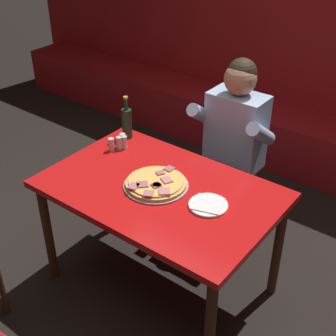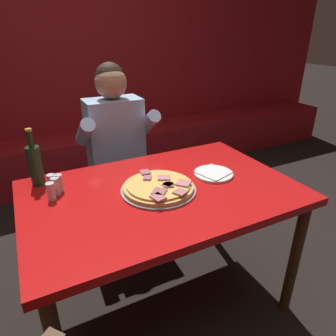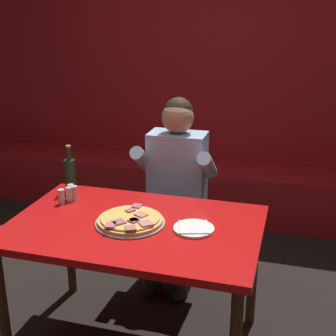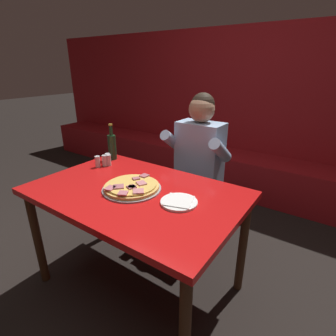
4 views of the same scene
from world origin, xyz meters
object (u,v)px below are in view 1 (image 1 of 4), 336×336
object	(u,v)px
main_dining_table	(160,199)
shaker_red_pepper_flakes	(111,145)
plate_white_paper	(208,205)
shaker_parmesan	(123,140)
diner_seated_blue_shirt	(229,145)
pizza	(156,184)
beer_bottle	(127,122)
shaker_oregano	(124,143)
shaker_black_pepper	(119,144)

from	to	relation	value
main_dining_table	shaker_red_pepper_flakes	distance (m)	0.53
plate_white_paper	shaker_parmesan	bearing A→B (deg)	165.19
plate_white_paper	diner_seated_blue_shirt	bearing A→B (deg)	112.78
pizza	beer_bottle	size ratio (longest dim) A/B	1.26
main_dining_table	shaker_oregano	xyz separation A→B (m)	(-0.45, 0.21, 0.12)
shaker_parmesan	shaker_oregano	xyz separation A→B (m)	(0.03, -0.02, 0.00)
beer_bottle	shaker_oregano	bearing A→B (deg)	-55.87
main_dining_table	plate_white_paper	world-z (taller)	plate_white_paper
shaker_parmesan	main_dining_table	bearing A→B (deg)	-25.06
main_dining_table	shaker_red_pepper_flakes	world-z (taller)	shaker_red_pepper_flakes
main_dining_table	pizza	distance (m)	0.10
pizza	diner_seated_blue_shirt	distance (m)	0.73
pizza	shaker_black_pepper	xyz separation A→B (m)	(-0.45, 0.19, 0.02)
plate_white_paper	shaker_red_pepper_flakes	bearing A→B (deg)	171.46
beer_bottle	shaker_parmesan	bearing A→B (deg)	-63.14
plate_white_paper	shaker_oregano	xyz separation A→B (m)	(-0.76, 0.19, 0.03)
plate_white_paper	shaker_red_pepper_flakes	xyz separation A→B (m)	(-0.81, 0.12, 0.03)
main_dining_table	diner_seated_blue_shirt	distance (m)	0.72
shaker_oregano	main_dining_table	bearing A→B (deg)	-24.60
main_dining_table	pizza	bearing A→B (deg)	-161.47
beer_bottle	shaker_oregano	size ratio (longest dim) A/B	3.40
plate_white_paper	shaker_oregano	bearing A→B (deg)	165.94
main_dining_table	shaker_red_pepper_flakes	bearing A→B (deg)	164.63
shaker_red_pepper_flakes	diner_seated_blue_shirt	xyz separation A→B (m)	(0.51, 0.58, -0.08)
diner_seated_blue_shirt	shaker_red_pepper_flakes	bearing A→B (deg)	-131.43
shaker_black_pepper	shaker_oregano	distance (m)	0.03
shaker_oregano	diner_seated_blue_shirt	size ratio (longest dim) A/B	0.07
main_dining_table	plate_white_paper	bearing A→B (deg)	2.70
plate_white_paper	diner_seated_blue_shirt	world-z (taller)	diner_seated_blue_shirt
shaker_oregano	plate_white_paper	bearing A→B (deg)	-14.06
shaker_black_pepper	diner_seated_blue_shirt	world-z (taller)	diner_seated_blue_shirt
beer_bottle	shaker_parmesan	xyz separation A→B (m)	(0.05, -0.10, -0.07)
shaker_oregano	diner_seated_blue_shirt	bearing A→B (deg)	47.57
plate_white_paper	beer_bottle	size ratio (longest dim) A/B	0.72
pizza	shaker_parmesan	xyz separation A→B (m)	(-0.46, 0.23, 0.02)
shaker_parmesan	beer_bottle	bearing A→B (deg)	116.86
shaker_black_pepper	beer_bottle	bearing A→B (deg)	113.57
beer_bottle	shaker_black_pepper	distance (m)	0.18
pizza	beer_bottle	distance (m)	0.62
shaker_red_pepper_flakes	shaker_oregano	bearing A→B (deg)	56.90
shaker_parmesan	diner_seated_blue_shirt	size ratio (longest dim) A/B	0.07
plate_white_paper	beer_bottle	xyz separation A→B (m)	(-0.85, 0.31, 0.10)
shaker_parmesan	diner_seated_blue_shirt	distance (m)	0.71
pizza	beer_bottle	bearing A→B (deg)	146.65
beer_bottle	shaker_parmesan	world-z (taller)	beer_bottle
shaker_red_pepper_flakes	diner_seated_blue_shirt	world-z (taller)	diner_seated_blue_shirt
shaker_black_pepper	diner_seated_blue_shirt	distance (m)	0.73
plate_white_paper	beer_bottle	bearing A→B (deg)	159.62
main_dining_table	diner_seated_blue_shirt	bearing A→B (deg)	88.55
shaker_parmesan	diner_seated_blue_shirt	xyz separation A→B (m)	(0.50, 0.49, -0.08)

